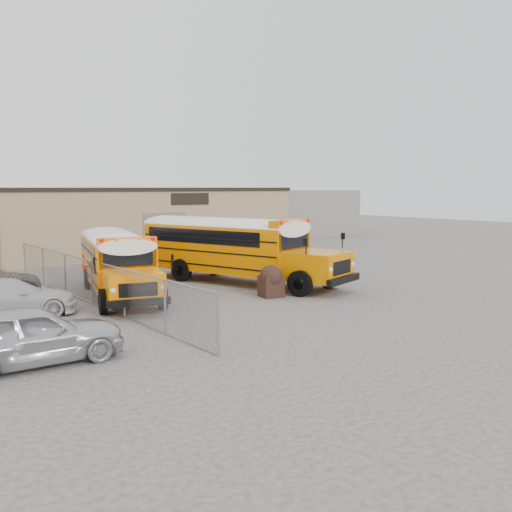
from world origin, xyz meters
TOP-DOWN VIEW (x-y plane):
  - ground at (0.00, 0.00)m, footprint 120.00×120.00m
  - warehouse at (-0.00, 19.99)m, footprint 30.20×10.20m
  - chainlink_fence at (-6.00, 3.00)m, footprint 0.07×18.07m
  - distant_building_right at (24.00, 24.00)m, footprint 10.00×8.00m
  - school_bus_left at (-2.60, 9.96)m, footprint 4.86×9.74m
  - school_bus_right at (-0.22, 10.37)m, footprint 5.72×11.45m
  - tarp_bundle at (0.71, -0.18)m, footprint 1.07×1.01m
  - car_silver at (-10.35, -3.60)m, footprint 4.89×2.14m
  - car_white at (-9.15, 2.87)m, footprint 5.09×3.28m

SIDE VIEW (x-z plane):
  - ground at x=0.00m, z-range 0.00..0.00m
  - car_white at x=-9.15m, z-range 0.00..1.37m
  - tarp_bundle at x=0.71m, z-range 0.02..1.40m
  - car_silver at x=-10.35m, z-range 0.00..1.64m
  - chainlink_fence at x=-6.00m, z-range 0.00..1.80m
  - school_bus_left at x=-2.60m, z-range 0.22..2.99m
  - school_bus_right at x=-0.22m, z-range 0.26..3.52m
  - distant_building_right at x=24.00m, z-range 0.00..4.40m
  - warehouse at x=0.00m, z-range 0.04..4.71m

